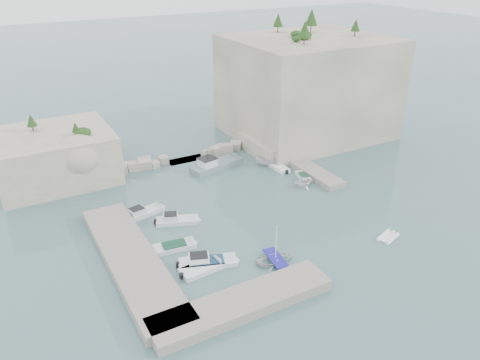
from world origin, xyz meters
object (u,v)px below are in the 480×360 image
tender_east_a (303,186)px  tender_east_b (303,178)px  tender_east_c (278,168)px  tender_east_d (269,165)px  motorboat_e (202,271)px  inflatable_dinghy (388,238)px  motorboat_a (143,215)px  motorboat_b (177,223)px  motorboat_d (208,264)px  motorboat_c (174,249)px  work_boat (216,168)px  rowboat (275,262)px

tender_east_a → tender_east_b: tender_east_a is taller
tender_east_a → tender_east_b: (1.52, 2.07, 0.00)m
tender_east_c → tender_east_d: (-0.53, 1.58, 0.00)m
motorboat_e → inflatable_dinghy: motorboat_e is taller
motorboat_a → tender_east_b: motorboat_a is taller
motorboat_b → tender_east_a: tender_east_a is taller
motorboat_a → motorboat_b: size_ratio=1.09×
tender_east_d → motorboat_d: bearing=161.7°
motorboat_c → tender_east_b: (23.28, 7.68, 0.00)m
motorboat_e → tender_east_c: same height
motorboat_c → tender_east_c: (21.97, 12.40, 0.00)m
tender_east_d → tender_east_c: bearing=-133.3°
tender_east_b → tender_east_d: tender_east_d is taller
motorboat_d → tender_east_c: (19.94, 16.89, 0.00)m
motorboat_c → tender_east_b: size_ratio=1.39×
motorboat_d → motorboat_b: bearing=107.3°
motorboat_a → work_boat: 16.73m
tender_east_a → tender_east_c: 6.79m
inflatable_dinghy → tender_east_b: size_ratio=0.80×
motorboat_e → inflatable_dinghy: 22.02m
motorboat_a → motorboat_b: (3.07, -3.81, 0.00)m
motorboat_c → tender_east_c: 25.23m
motorboat_b → motorboat_c: size_ratio=1.07×
motorboat_a → work_boat: bearing=17.0°
motorboat_c → inflatable_dinghy: bearing=-17.0°
motorboat_b → motorboat_c: bearing=-94.3°
tender_east_d → work_boat: (-7.61, 3.25, 0.00)m
tender_east_c → motorboat_c: bearing=118.5°
motorboat_d → work_boat: (11.80, 21.71, 0.00)m
motorboat_a → motorboat_e: bearing=-96.3°
motorboat_b → tender_east_a: 19.34m
tender_east_a → inflatable_dinghy: bearing=-166.9°
tender_east_b → motorboat_c: bearing=121.1°
motorboat_a → rowboat: 18.84m
motorboat_d → motorboat_e: 1.22m
rowboat → tender_east_b: (14.69, 15.26, 0.00)m
motorboat_a → tender_east_d: 22.68m
motorboat_a → rowboat: motorboat_a is taller
motorboat_c → inflatable_dinghy: motorboat_c is taller
motorboat_c → tender_east_d: size_ratio=1.19×
tender_east_b → motorboat_b: bearing=110.0°
inflatable_dinghy → tender_east_a: (-0.72, 15.73, 0.00)m
rowboat → inflatable_dinghy: size_ratio=1.40×
motorboat_d → tender_east_c: size_ratio=1.36×
motorboat_c → work_boat: size_ratio=0.57×
motorboat_a → inflatable_dinghy: motorboat_a is taller
motorboat_d → tender_east_d: size_ratio=1.53×
motorboat_b → inflatable_dinghy: motorboat_b is taller
inflatable_dinghy → tender_east_c: size_ratio=0.60×
motorboat_b → tender_east_a: bearing=23.1°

